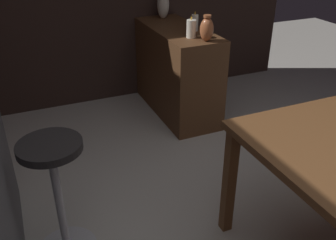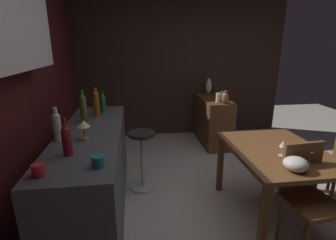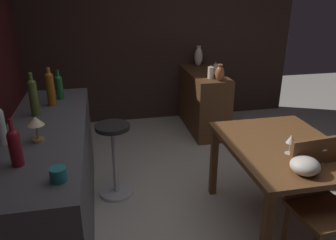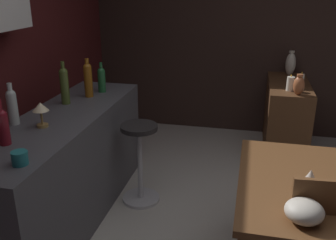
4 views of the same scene
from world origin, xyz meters
The scene contains 23 objects.
ground_plane centered at (0.00, 0.00, 0.00)m, with size 9.00×9.00×0.00m, color #B7B2A8.
wall_kitchen_back centered at (-0.06, 2.08, 1.41)m, with size 5.20×0.33×2.60m.
wall_side_right centered at (2.55, 0.30, 1.30)m, with size 0.10×4.40×2.60m, color #33231E.
dining_table centered at (-0.17, -0.38, 0.65)m, with size 1.15×0.87×0.74m.
kitchen_counter centered at (0.18, 1.45, 0.45)m, with size 2.10×0.60×0.90m, color #4C4C51.
sideboard_cabinet centered at (1.96, -0.39, 0.41)m, with size 1.10×0.44×0.82m, color #56351E.
chair_near_window centered at (-0.60, -0.43, 0.51)m, with size 0.43×0.43×0.94m.
bar_stool centered at (0.55, 0.93, 0.39)m, with size 0.34×0.34×0.73m.
wine_glass_left centered at (-0.30, -0.34, 0.85)m, with size 0.07×0.07×0.15m.
wine_glass_right centered at (-0.46, -0.48, 0.87)m, with size 0.08×0.08×0.16m.
fruit_bowl centered at (-0.58, -0.29, 0.80)m, with size 0.20×0.20×0.12m, color beige.
wine_bottle_green centered at (0.90, 1.39, 1.03)m, with size 0.07×0.07×0.28m.
wine_bottle_amber centered at (0.73, 1.44, 1.07)m, with size 0.07×0.07×0.35m.
wine_bottle_ruby centered at (-0.38, 1.52, 1.03)m, with size 0.07×0.07×0.30m.
wine_bottle_olive centered at (0.49, 1.55, 1.07)m, with size 0.07×0.07×0.36m.
wine_bottle_clear centered at (-0.05, 1.69, 1.05)m, with size 0.07×0.07×0.31m.
cup_teal centered at (-0.61, 1.27, 0.94)m, with size 0.13×0.09×0.08m.
cup_red centered at (-0.70, 1.64, 0.94)m, with size 0.12×0.08×0.08m.
counter_lamp centered at (-0.05, 1.46, 1.03)m, with size 0.11×0.11×0.18m.
pillar_candle_tall centered at (1.81, -0.49, 0.89)m, with size 0.06×0.06×0.17m.
pillar_candle_short centered at (1.64, -0.37, 0.89)m, with size 0.08×0.08×0.17m.
vase_ceramic_ivory centered at (2.34, -0.42, 0.96)m, with size 0.12×0.12×0.29m.
vase_copper centered at (1.50, -0.44, 0.92)m, with size 0.11×0.11×0.21m.
Camera 2 is at (-2.30, 1.00, 1.73)m, focal length 27.15 mm.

